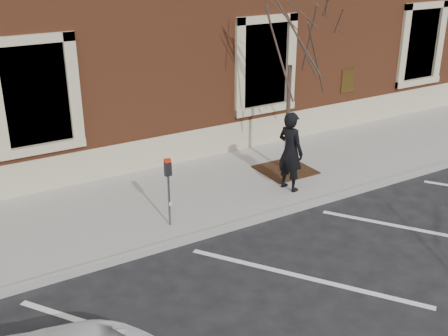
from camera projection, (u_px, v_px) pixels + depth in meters
ground at (239, 226)px, 11.66m from camera, size 120.00×120.00×0.00m
sidewalk_near at (199, 192)px, 13.02m from camera, size 40.00×3.50×0.15m
curb_near at (240, 224)px, 11.59m from camera, size 40.00×0.12×0.15m
parking_stripes at (305, 277)px, 9.91m from camera, size 28.00×4.40×0.01m
man at (290, 151)px, 12.68m from camera, size 0.58×0.75×1.85m
parking_meter at (168, 180)px, 11.03m from camera, size 0.13×0.10×1.44m
tree_grate at (285, 170)px, 14.04m from camera, size 1.25×1.25×0.03m
sapling at (292, 34)px, 12.75m from camera, size 2.89×2.89×4.82m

